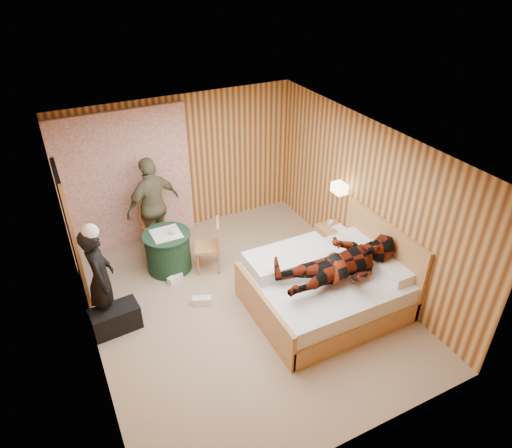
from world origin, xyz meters
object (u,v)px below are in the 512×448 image
chair_far (156,223)px  chair_near (212,242)px  woman_standing (101,278)px  man_on_bed (344,256)px  man_at_table (154,206)px  wall_lamp (340,188)px  nightstand (333,243)px  bed (328,286)px  round_table (168,251)px  duffel_bag (116,319)px

chair_far → chair_near: bearing=-62.1°
woman_standing → man_on_bed: (3.00, -1.32, 0.25)m
man_on_bed → man_at_table: bearing=123.8°
wall_lamp → nightstand: (-0.04, -0.04, -1.01)m
bed → round_table: bed is taller
wall_lamp → bed: bearing=-128.9°
bed → man_on_bed: bearing=-82.2°
nightstand → chair_near: chair_near is taller
man_at_table → bed: bearing=105.8°
bed → duffel_bag: size_ratio=3.35×
wall_lamp → bed: (-0.80, -1.00, -0.96)m
wall_lamp → duffel_bag: bearing=-178.2°
chair_far → chair_near: chair_far is taller
woman_standing → man_at_table: man_at_table is taller
nightstand → chair_far: chair_far is taller
bed → chair_far: bed is taller
bed → woman_standing: bearing=159.8°
round_table → man_on_bed: 2.90m
wall_lamp → woman_standing: size_ratio=0.17×
nightstand → round_table: 2.75m
bed → chair_near: (-1.18, 1.57, 0.18)m
chair_far → duffel_bag: size_ratio=1.43×
chair_far → woman_standing: 1.83m
nightstand → duffel_bag: 3.67m
wall_lamp → man_on_bed: size_ratio=0.15×
bed → chair_far: (-1.83, 2.51, 0.20)m
chair_far → man_on_bed: 3.35m
woman_standing → man_on_bed: size_ratio=0.87×
chair_far → duffel_bag: 1.99m
wall_lamp → man_on_bed: 1.48m
chair_near → wall_lamp: bearing=94.4°
round_table → chair_near: 0.74m
nightstand → man_on_bed: (-0.73, -1.19, 0.73)m
round_table → woman_standing: 1.46m
wall_lamp → round_table: bearing=161.1°
chair_near → duffel_bag: bearing=-47.6°
man_on_bed → woman_standing: bearing=156.2°
bed → man_on_bed: 0.72m
round_table → man_on_bed: man_on_bed is taller
man_on_bed → duffel_bag: bearing=159.3°
woman_standing → duffel_bag: bearing=-155.9°
round_table → woman_standing: bearing=-145.0°
nightstand → chair_near: bearing=162.5°
round_table → nightstand: bearing=-19.9°
bed → woman_standing: woman_standing is taller
round_table → duffel_bag: bearing=-136.8°
bed → nightstand: 1.23m
man_on_bed → bed: bearing=97.8°
bed → duffel_bag: (-2.90, 0.88, -0.16)m
man_on_bed → wall_lamp: bearing=57.8°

